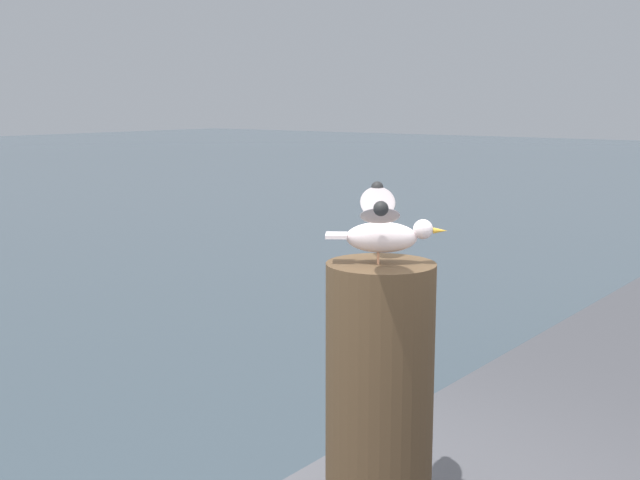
{
  "coord_description": "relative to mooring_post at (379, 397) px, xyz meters",
  "views": [
    {
      "loc": [
        -1.76,
        -1.87,
        2.87
      ],
      "look_at": [
        0.39,
        -0.22,
        2.4
      ],
      "focal_mm": 45.43,
      "sensor_mm": 36.0,
      "label": 1
    }
  ],
  "objects": [
    {
      "name": "seagull",
      "position": [
        0.0,
        -0.0,
        0.58
      ],
      "size": [
        0.55,
        0.43,
        0.24
      ],
      "color": "tan",
      "rests_on": "mooring_post"
    },
    {
      "name": "mooring_post",
      "position": [
        0.0,
        0.0,
        0.0
      ],
      "size": [
        0.36,
        0.36,
        0.91
      ],
      "primitive_type": "cylinder",
      "color": "#4C3823",
      "rests_on": "harbor_quay"
    }
  ]
}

